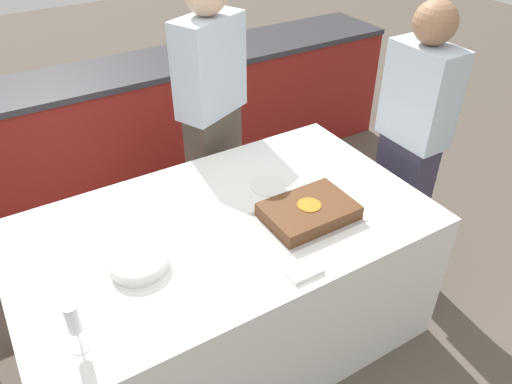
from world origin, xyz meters
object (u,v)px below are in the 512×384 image
at_px(person_seated_right, 410,144).
at_px(wine_glass, 73,321).
at_px(cake, 309,211).
at_px(plate_stack, 139,262).
at_px(person_cutting_cake, 212,117).

bearing_deg(person_seated_right, wine_glass, -79.53).
relative_size(cake, plate_stack, 1.86).
bearing_deg(plate_stack, person_cutting_cake, 47.64).
relative_size(plate_stack, person_cutting_cake, 0.14).
xyz_separation_m(plate_stack, person_seated_right, (1.58, 0.08, 0.03)).
bearing_deg(person_seated_right, person_cutting_cake, -133.47).
distance_m(plate_stack, wine_glass, 0.42).
xyz_separation_m(cake, person_cutting_cake, (0.00, 0.94, 0.07)).
bearing_deg(cake, person_cutting_cake, 90.00).
xyz_separation_m(wine_glass, person_seated_right, (1.89, 0.35, -0.07)).
relative_size(wine_glass, person_cutting_cake, 0.12).
relative_size(wine_glass, person_seated_right, 0.13).
bearing_deg(person_seated_right, cake, -77.80).
distance_m(cake, wine_glass, 1.10).
xyz_separation_m(person_cutting_cake, person_seated_right, (0.81, -0.77, -0.04)).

